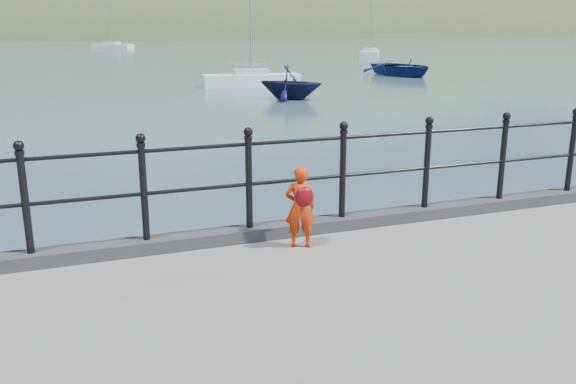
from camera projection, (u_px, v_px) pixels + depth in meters
name	position (u px, v px, depth m)	size (l,w,h in m)	color
ground	(292.00, 303.00, 7.85)	(600.00, 600.00, 0.00)	#2D4251
kerb	(297.00, 227.00, 7.43)	(60.00, 0.30, 0.15)	#28282B
railing	(297.00, 168.00, 7.23)	(18.11, 0.11, 1.20)	black
far_shore	(169.00, 94.00, 243.15)	(830.00, 200.00, 156.00)	#333A21
child	(300.00, 206.00, 6.87)	(0.40, 0.35, 0.95)	red
launch_blue	(402.00, 67.00, 43.77)	(4.17, 5.84, 1.21)	navy
launch_navy	(290.00, 82.00, 29.43)	(2.71, 3.14, 1.66)	black
sailboat_far	(370.00, 54.00, 70.86)	(5.53, 7.62, 10.66)	white
sailboat_deep	(112.00, 46.00, 97.52)	(6.63, 5.99, 10.09)	white
sailboat_near	(251.00, 80.00, 36.13)	(5.86, 2.19, 7.95)	white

